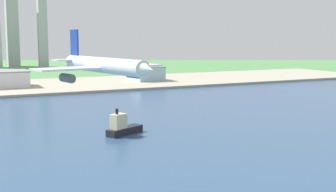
% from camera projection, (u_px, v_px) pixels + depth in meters
% --- Properties ---
extents(ground_plane, '(2400.00, 2400.00, 0.00)m').
position_uv_depth(ground_plane, '(71.00, 119.00, 284.24)').
color(ground_plane, '#50884A').
extents(water_bay, '(840.00, 360.00, 0.15)m').
position_uv_depth(water_bay, '(100.00, 138.00, 230.82)').
color(water_bay, '#2D4C70').
rests_on(water_bay, ground).
extents(industrial_pier, '(840.00, 140.00, 2.50)m').
position_uv_depth(industrial_pier, '(24.00, 87.00, 453.18)').
color(industrial_pier, '#A8A08A').
rests_on(industrial_pier, ground).
extents(airplane_landing, '(38.69, 44.32, 14.32)m').
position_uv_depth(airplane_landing, '(104.00, 66.00, 124.83)').
color(airplane_landing, silver).
extents(tugboat_small, '(22.96, 16.01, 14.48)m').
position_uv_depth(tugboat_small, '(122.00, 127.00, 237.77)').
color(tugboat_small, black).
rests_on(tugboat_small, water_bay).
extents(warehouse_annex, '(31.45, 29.98, 16.15)m').
position_uv_depth(warehouse_annex, '(148.00, 73.00, 506.54)').
color(warehouse_annex, '#99BCD1').
rests_on(warehouse_annex, industrial_pier).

